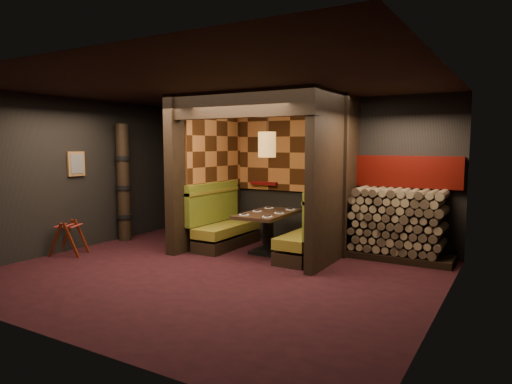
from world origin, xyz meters
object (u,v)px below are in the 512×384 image
object	(u,v)px
firewood_stack	(402,225)
booth_bench_right	(312,236)
booth_bench_left	(223,226)
dining_table	(268,225)
luggage_rack	(69,237)
pendant_lamp	(267,144)
totem_column	(124,183)

from	to	relation	value
firewood_stack	booth_bench_right	bearing A→B (deg)	-152.65
booth_bench_left	dining_table	world-z (taller)	booth_bench_left
booth_bench_left	luggage_rack	xyz separation A→B (m)	(-2.01, -1.97, -0.07)
booth_bench_right	firewood_stack	size ratio (longest dim) A/B	0.92
booth_bench_right	pendant_lamp	world-z (taller)	pendant_lamp
luggage_rack	booth_bench_left	bearing A→B (deg)	44.38
booth_bench_left	booth_bench_right	size ratio (longest dim) A/B	1.00
booth_bench_left	totem_column	distance (m)	2.30
dining_table	firewood_stack	distance (m)	2.33
luggage_rack	totem_column	distance (m)	1.66
booth_bench_left	firewood_stack	distance (m)	3.33
booth_bench_right	dining_table	xyz separation A→B (m)	(-0.86, -0.04, 0.12)
booth_bench_right	dining_table	size ratio (longest dim) A/B	1.09
dining_table	luggage_rack	world-z (taller)	dining_table
booth_bench_left	booth_bench_right	bearing A→B (deg)	0.00
totem_column	firewood_stack	size ratio (longest dim) A/B	1.39
firewood_stack	dining_table	bearing A→B (deg)	-161.51
dining_table	firewood_stack	bearing A→B (deg)	18.49
booth_bench_left	pendant_lamp	distance (m)	1.89
dining_table	totem_column	distance (m)	3.23
totem_column	firewood_stack	bearing A→B (deg)	13.19
luggage_rack	totem_column	size ratio (longest dim) A/B	0.30
booth_bench_right	firewood_stack	bearing A→B (deg)	27.35
booth_bench_right	luggage_rack	distance (m)	4.37
firewood_stack	totem_column	bearing A→B (deg)	-166.81
pendant_lamp	luggage_rack	world-z (taller)	pendant_lamp
booth_bench_right	luggage_rack	xyz separation A→B (m)	(-3.90, -1.97, -0.07)
booth_bench_left	totem_column	bearing A→B (deg)	-165.25
booth_bench_left	luggage_rack	bearing A→B (deg)	-135.62
luggage_rack	firewood_stack	size ratio (longest dim) A/B	0.42
booth_bench_left	booth_bench_right	xyz separation A→B (m)	(1.89, 0.00, 0.00)
booth_bench_left	firewood_stack	bearing A→B (deg)	12.17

